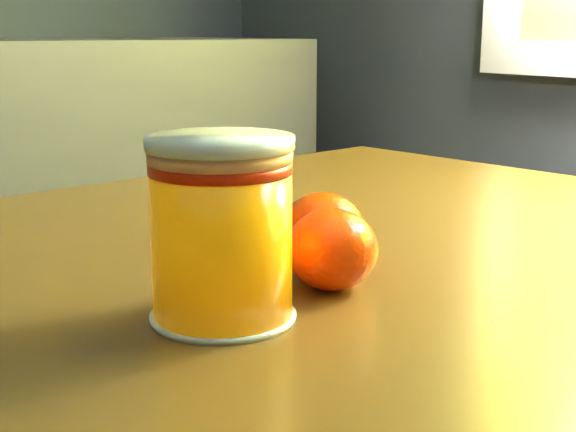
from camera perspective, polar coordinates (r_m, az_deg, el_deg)
table at (r=0.64m, az=-2.02°, el=-11.37°), size 1.09×0.84×0.75m
juice_glass at (r=0.47m, az=-4.74°, el=-1.04°), size 0.09×0.09×0.11m
orange_front at (r=0.53m, az=3.12°, el=-2.38°), size 0.08×0.08×0.05m
orange_back at (r=0.58m, az=2.47°, el=-0.99°), size 0.08×0.08×0.05m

